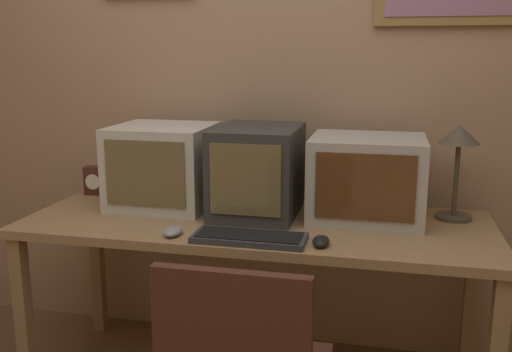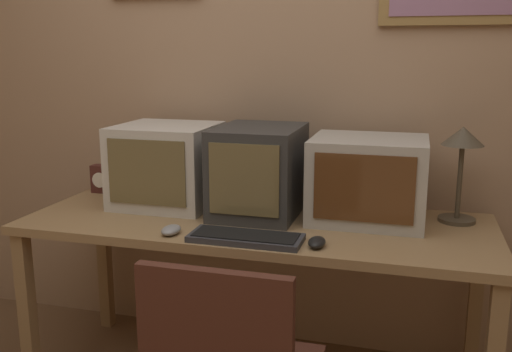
{
  "view_description": "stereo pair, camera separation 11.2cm",
  "coord_description": "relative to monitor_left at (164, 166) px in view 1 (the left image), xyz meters",
  "views": [
    {
      "loc": [
        0.5,
        -1.14,
        1.44
      ],
      "look_at": [
        0.0,
        1.06,
        0.94
      ],
      "focal_mm": 40.0,
      "sensor_mm": 36.0,
      "label": 1
    },
    {
      "loc": [
        0.61,
        -1.12,
        1.44
      ],
      "look_at": [
        0.0,
        1.06,
        0.94
      ],
      "focal_mm": 40.0,
      "sensor_mm": 36.0,
      "label": 2
    }
  ],
  "objects": [
    {
      "name": "keyboard_main",
      "position": [
        0.49,
        -0.4,
        -0.17
      ],
      "size": [
        0.42,
        0.16,
        0.03
      ],
      "color": "#333338",
      "rests_on": "desk"
    },
    {
      "name": "wall_back",
      "position": [
        0.46,
        0.32,
        0.38
      ],
      "size": [
        8.0,
        0.08,
        2.6
      ],
      "color": "tan",
      "rests_on": "ground_plane"
    },
    {
      "name": "desk_clock",
      "position": [
        -0.4,
        0.11,
        -0.11
      ],
      "size": [
        0.1,
        0.06,
        0.14
      ],
      "color": "#4C231E",
      "rests_on": "desk"
    },
    {
      "name": "monitor_left",
      "position": [
        0.0,
        0.0,
        0.0
      ],
      "size": [
        0.43,
        0.42,
        0.36
      ],
      "color": "beige",
      "rests_on": "desk"
    },
    {
      "name": "monitor_center",
      "position": [
        0.44,
        -0.03,
        0.01
      ],
      "size": [
        0.34,
        0.45,
        0.37
      ],
      "color": "#333333",
      "rests_on": "desk"
    },
    {
      "name": "desk",
      "position": [
        0.46,
        -0.14,
        -0.26
      ],
      "size": [
        1.91,
        0.72,
        0.75
      ],
      "color": "#99754C",
      "rests_on": "ground_plane"
    },
    {
      "name": "mouse_far_corner",
      "position": [
        0.19,
        -0.4,
        -0.16
      ],
      "size": [
        0.07,
        0.1,
        0.03
      ],
      "color": "gray",
      "rests_on": "desk"
    },
    {
      "name": "monitor_right",
      "position": [
        0.89,
        -0.0,
        -0.01
      ],
      "size": [
        0.46,
        0.4,
        0.34
      ],
      "color": "#B7B2A8",
      "rests_on": "desk"
    },
    {
      "name": "mouse_near_keyboard",
      "position": [
        0.75,
        -0.39,
        -0.16
      ],
      "size": [
        0.06,
        0.1,
        0.03
      ],
      "color": "black",
      "rests_on": "desk"
    },
    {
      "name": "desk_lamp",
      "position": [
        1.25,
        0.07,
        0.12
      ],
      "size": [
        0.17,
        0.17,
        0.39
      ],
      "color": "#4C4233",
      "rests_on": "desk"
    }
  ]
}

